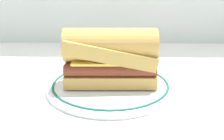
{
  "coord_description": "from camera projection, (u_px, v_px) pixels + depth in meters",
  "views": [
    {
      "loc": [
        -0.0,
        -0.59,
        0.26
      ],
      "look_at": [
        -0.01,
        -0.01,
        0.04
      ],
      "focal_mm": 44.84,
      "sensor_mm": 36.0,
      "label": 1
    }
  ],
  "objects": [
    {
      "name": "sausage_sandwich",
      "position": [
        112.0,
        56.0,
        0.61
      ],
      "size": [
        0.2,
        0.09,
        0.12
      ],
      "rotation": [
        0.0,
        0.0,
        0.02
      ],
      "color": "tan",
      "rests_on": "plate"
    },
    {
      "name": "plate",
      "position": [
        112.0,
        85.0,
        0.63
      ],
      "size": [
        0.29,
        0.29,
        0.01
      ],
      "color": "white",
      "rests_on": "ground_plane"
    },
    {
      "name": "ground_plane",
      "position": [
        118.0,
        87.0,
        0.64
      ],
      "size": [
        1.5,
        1.5,
        0.0
      ],
      "primitive_type": "plane",
      "color": "white"
    }
  ]
}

